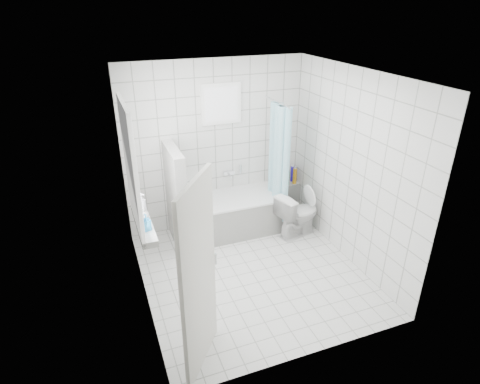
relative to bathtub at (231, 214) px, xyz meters
name	(u,v)px	position (x,y,z in m)	size (l,w,h in m)	color
ground	(252,272)	(-0.10, -1.12, -0.29)	(3.00, 3.00, 0.00)	white
ceiling	(255,74)	(-0.10, -1.12, 2.31)	(3.00, 3.00, 0.00)	white
wall_back	(215,146)	(-0.10, 0.38, 1.01)	(2.80, 0.02, 2.60)	white
wall_front	(317,250)	(-0.10, -2.62, 1.01)	(2.80, 0.02, 2.60)	white
wall_left	(136,204)	(-1.50, -1.12, 1.01)	(0.02, 3.00, 2.60)	white
wall_right	(351,169)	(1.30, -1.12, 1.01)	(0.02, 3.00, 2.60)	white
window_left	(133,168)	(-1.46, -0.82, 1.31)	(0.01, 0.90, 1.40)	white
window_back	(222,104)	(0.00, 0.33, 1.66)	(0.50, 0.01, 0.50)	white
window_sill	(144,224)	(-1.41, -0.82, 0.57)	(0.18, 1.02, 0.08)	white
door	(199,280)	(-1.12, -2.28, 0.71)	(0.04, 0.80, 2.00)	silver
bathtub	(231,214)	(0.00, 0.00, 0.00)	(1.56, 0.77, 0.58)	white
partition_wall	(176,198)	(-0.84, -0.05, 0.46)	(0.15, 0.85, 1.50)	white
tiled_ledge	(288,197)	(1.14, 0.25, -0.02)	(0.40, 0.24, 0.55)	white
toilet	(298,214)	(0.93, -0.47, 0.06)	(0.40, 0.70, 0.71)	white
curtain_rod	(277,102)	(0.72, -0.02, 1.71)	(0.02, 0.02, 0.80)	silver
shower_curtain	(279,164)	(0.72, -0.16, 0.81)	(0.14, 0.48, 1.78)	#42ADC3
tub_faucet	(229,173)	(0.10, 0.33, 0.56)	(0.18, 0.06, 0.06)	silver
sill_bottles	(142,210)	(-1.40, -0.76, 0.74)	(0.19, 0.62, 0.33)	#BAB9C0
ledge_bottles	(290,176)	(1.14, 0.23, 0.38)	(0.21, 0.16, 0.27)	#2A1CE0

